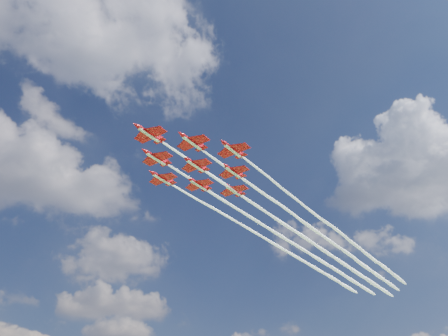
{
  "coord_description": "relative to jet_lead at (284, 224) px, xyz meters",
  "views": [
    {
      "loc": [
        -39.48,
        -107.62,
        5.11
      ],
      "look_at": [
        6.51,
        3.37,
        78.83
      ],
      "focal_mm": 35.0,
      "sensor_mm": 36.0,
      "label": 1
    }
  ],
  "objects": [
    {
      "name": "jet_lead",
      "position": [
        0.0,
        0.0,
        0.0
      ],
      "size": [
        138.54,
        85.51,
        2.89
      ],
      "rotation": [
        0.0,
        0.0,
        0.54
      ],
      "color": "#BA0A11"
    },
    {
      "name": "jet_row2_port",
      "position": [
        12.55,
        -0.85,
        0.0
      ],
      "size": [
        138.54,
        85.51,
        2.89
      ],
      "rotation": [
        0.0,
        0.0,
        0.54
      ],
      "color": "#BA0A11"
    },
    {
      "name": "jet_row2_starb",
      "position": [
        5.09,
        11.5,
        0.0
      ],
      "size": [
        138.54,
        85.51,
        2.89
      ],
      "rotation": [
        0.0,
        0.0,
        0.54
      ],
      "color": "#BA0A11"
    },
    {
      "name": "jet_row3_port",
      "position": [
        25.09,
        -1.7,
        0.0
      ],
      "size": [
        138.54,
        85.51,
        2.89
      ],
      "rotation": [
        0.0,
        0.0,
        0.54
      ],
      "color": "#BA0A11"
    },
    {
      "name": "jet_row3_centre",
      "position": [
        17.63,
        10.65,
        0.0
      ],
      "size": [
        138.54,
        85.51,
        2.89
      ],
      "rotation": [
        0.0,
        0.0,
        0.54
      ],
      "color": "#BA0A11"
    },
    {
      "name": "jet_row3_starb",
      "position": [
        10.17,
        23.0,
        0.0
      ],
      "size": [
        138.54,
        85.51,
        2.89
      ],
      "rotation": [
        0.0,
        0.0,
        0.54
      ],
      "color": "#BA0A11"
    },
    {
      "name": "jet_row4_port",
      "position": [
        30.18,
        9.8,
        0.0
      ],
      "size": [
        138.54,
        85.51,
        2.89
      ],
      "rotation": [
        0.0,
        0.0,
        0.54
      ],
      "color": "#BA0A11"
    },
    {
      "name": "jet_row4_starb",
      "position": [
        22.72,
        22.15,
        0.0
      ],
      "size": [
        138.54,
        85.51,
        2.89
      ],
      "rotation": [
        0.0,
        0.0,
        0.54
      ],
      "color": "#BA0A11"
    },
    {
      "name": "jet_tail",
      "position": [
        35.27,
        21.3,
        0.0
      ],
      "size": [
        138.54,
        85.51,
        2.89
      ],
      "rotation": [
        0.0,
        0.0,
        0.54
      ],
      "color": "#BA0A11"
    }
  ]
}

